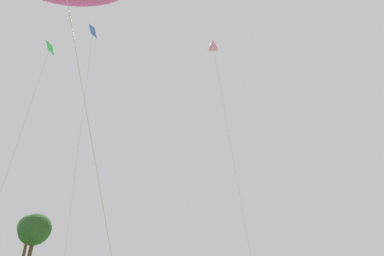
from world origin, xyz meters
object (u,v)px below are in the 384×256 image
tree_oak_right (30,227)px  small_kite_delta_white (213,46)px  small_kite_stunt_black (45,62)px  tree_shrub_far (35,230)px  small_kite_triangle_green (92,40)px

tree_oak_right → small_kite_delta_white: bearing=-92.6°
small_kite_delta_white → tree_oak_right: 47.62m
small_kite_stunt_black → tree_shrub_far: size_ratio=1.81×
small_kite_stunt_black → tree_oak_right: bearing=122.5°
small_kite_stunt_black → small_kite_triangle_green: bearing=91.8°
small_kite_delta_white → tree_shrub_far: (1.53, 41.14, -10.53)m
tree_shrub_far → tree_oak_right: size_ratio=0.95×
small_kite_stunt_black → tree_shrub_far: bearing=120.9°
small_kite_delta_white → tree_oak_right: size_ratio=1.92×
tree_shrub_far → tree_oak_right: 5.53m
small_kite_stunt_black → tree_oak_right: size_ratio=1.72×
small_kite_triangle_green → tree_oak_right: (7.61, 36.07, -13.81)m
small_kite_triangle_green → tree_oak_right: 39.36m
small_kite_triangle_green → small_kite_delta_white: 12.57m
small_kite_triangle_green → small_kite_stunt_black: (-4.01, -3.75, -6.84)m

